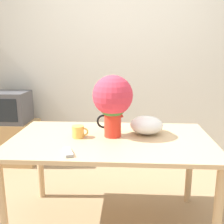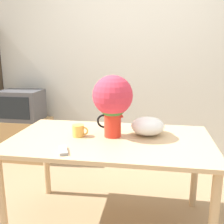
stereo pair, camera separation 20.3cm
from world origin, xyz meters
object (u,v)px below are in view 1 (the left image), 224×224
(tv_set, at_px, (8,107))
(coffee_mug, at_px, (78,132))
(flower_vase, at_px, (113,100))
(white_bowl, at_px, (147,125))

(tv_set, bearing_deg, coffee_mug, -46.92)
(tv_set, bearing_deg, flower_vase, -39.77)
(flower_vase, height_order, tv_set, flower_vase)
(coffee_mug, xyz_separation_m, white_bowl, (0.54, 0.13, 0.02))
(flower_vase, bearing_deg, coffee_mug, -170.26)
(white_bowl, bearing_deg, coffee_mug, -166.01)
(white_bowl, xyz_separation_m, tv_set, (-1.66, 1.06, -0.10))
(flower_vase, distance_m, tv_set, 1.83)
(coffee_mug, bearing_deg, tv_set, 133.08)
(flower_vase, bearing_deg, white_bowl, 17.99)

